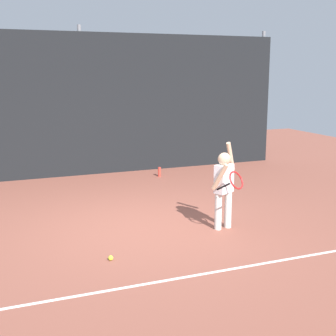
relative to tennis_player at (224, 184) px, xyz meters
name	(u,v)px	position (x,y,z in m)	size (l,w,h in m)	color
ground_plane	(142,228)	(-1.17, 0.51, -0.73)	(20.00, 20.00, 0.00)	brown
court_line_baseline	(193,276)	(-1.17, -1.40, -0.72)	(9.00, 0.05, 0.00)	white
back_fence_windscreen	(82,105)	(-1.17, 4.70, 0.92)	(10.03, 0.08, 3.29)	black
fence_post_1	(82,102)	(-1.17, 4.76, 0.99)	(0.09, 0.09, 3.44)	slate
fence_post_2	(261,97)	(3.69, 4.76, 0.99)	(0.09, 0.09, 3.44)	slate
tennis_player	(224,184)	(0.00, 0.00, 0.00)	(0.51, 0.80, 1.35)	silver
water_bottle	(159,172)	(0.40, 3.85, -0.62)	(0.07, 0.07, 0.22)	#D83F33
tennis_ball_0	(231,190)	(1.23, 1.96, -0.69)	(0.07, 0.07, 0.07)	#CCE033
tennis_ball_4	(111,258)	(-1.97, -0.57, -0.69)	(0.07, 0.07, 0.07)	#CCE033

